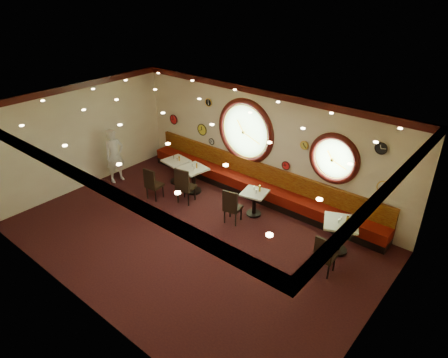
# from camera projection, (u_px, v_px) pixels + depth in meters

# --- Properties ---
(floor) EXTENTS (9.00, 6.00, 0.00)m
(floor) POSITION_uv_depth(u_px,v_px,m) (192.00, 238.00, 10.11)
(floor) COLOR black
(floor) RESTS_ON ground
(ceiling) EXTENTS (9.00, 6.00, 0.02)m
(ceiling) POSITION_uv_depth(u_px,v_px,m) (186.00, 117.00, 8.62)
(ceiling) COLOR #C28836
(ceiling) RESTS_ON wall_back
(wall_back) EXTENTS (9.00, 0.02, 3.20)m
(wall_back) POSITION_uv_depth(u_px,v_px,m) (262.00, 144.00, 11.40)
(wall_back) COLOR beige
(wall_back) RESTS_ON floor
(wall_front) EXTENTS (9.00, 0.02, 3.20)m
(wall_front) POSITION_uv_depth(u_px,v_px,m) (75.00, 241.00, 7.32)
(wall_front) COLOR beige
(wall_front) RESTS_ON floor
(wall_left) EXTENTS (0.02, 6.00, 3.20)m
(wall_left) POSITION_uv_depth(u_px,v_px,m) (81.00, 137.00, 11.91)
(wall_left) COLOR beige
(wall_left) RESTS_ON floor
(wall_right) EXTENTS (0.02, 6.00, 3.20)m
(wall_right) POSITION_uv_depth(u_px,v_px,m) (378.00, 262.00, 6.81)
(wall_right) COLOR beige
(wall_right) RESTS_ON floor
(molding_back) EXTENTS (9.00, 0.10, 0.18)m
(molding_back) POSITION_uv_depth(u_px,v_px,m) (264.00, 93.00, 10.67)
(molding_back) COLOR #360B09
(molding_back) RESTS_ON wall_back
(molding_front) EXTENTS (9.00, 0.10, 0.18)m
(molding_front) POSITION_uv_depth(u_px,v_px,m) (62.00, 167.00, 6.66)
(molding_front) COLOR #360B09
(molding_front) RESTS_ON wall_back
(molding_left) EXTENTS (0.10, 6.00, 0.18)m
(molding_left) POSITION_uv_depth(u_px,v_px,m) (73.00, 87.00, 11.18)
(molding_left) COLOR #360B09
(molding_left) RESTS_ON wall_back
(molding_right) EXTENTS (0.10, 6.00, 0.18)m
(molding_right) POSITION_uv_depth(u_px,v_px,m) (392.00, 183.00, 6.14)
(molding_right) COLOR #360B09
(molding_right) RESTS_ON wall_back
(banquette_base) EXTENTS (8.00, 0.55, 0.20)m
(banquette_base) POSITION_uv_depth(u_px,v_px,m) (255.00, 193.00, 11.91)
(banquette_base) COLOR black
(banquette_base) RESTS_ON floor
(banquette_seat) EXTENTS (8.00, 0.55, 0.30)m
(banquette_seat) POSITION_uv_depth(u_px,v_px,m) (255.00, 186.00, 11.80)
(banquette_seat) COLOR #5E0D08
(banquette_seat) RESTS_ON banquette_base
(banquette_back) EXTENTS (8.00, 0.10, 0.55)m
(banquette_back) POSITION_uv_depth(u_px,v_px,m) (260.00, 172.00, 11.76)
(banquette_back) COLOR #611307
(banquette_back) RESTS_ON wall_back
(porthole_left_glass) EXTENTS (1.66, 0.02, 1.66)m
(porthole_left_glass) POSITION_uv_depth(u_px,v_px,m) (246.00, 131.00, 11.62)
(porthole_left_glass) COLOR #91CE7C
(porthole_left_glass) RESTS_ON wall_back
(porthole_left_frame) EXTENTS (1.98, 0.18, 1.98)m
(porthole_left_frame) POSITION_uv_depth(u_px,v_px,m) (245.00, 131.00, 11.61)
(porthole_left_frame) COLOR #360B09
(porthole_left_frame) RESTS_ON wall_back
(porthole_left_ring) EXTENTS (1.61, 0.03, 1.61)m
(porthole_left_ring) POSITION_uv_depth(u_px,v_px,m) (245.00, 132.00, 11.59)
(porthole_left_ring) COLOR yellow
(porthole_left_ring) RESTS_ON wall_back
(porthole_right_glass) EXTENTS (1.10, 0.02, 1.10)m
(porthole_right_glass) POSITION_uv_depth(u_px,v_px,m) (334.00, 159.00, 10.06)
(porthole_right_glass) COLOR #91CE7C
(porthole_right_glass) RESTS_ON wall_back
(porthole_right_frame) EXTENTS (1.38, 0.18, 1.38)m
(porthole_right_frame) POSITION_uv_depth(u_px,v_px,m) (334.00, 159.00, 10.05)
(porthole_right_frame) COLOR #360B09
(porthole_right_frame) RESTS_ON wall_back
(porthole_right_ring) EXTENTS (1.09, 0.03, 1.09)m
(porthole_right_ring) POSITION_uv_depth(u_px,v_px,m) (333.00, 159.00, 10.03)
(porthole_right_ring) COLOR yellow
(porthole_right_ring) RESTS_ON wall_back
(wall_clock_0) EXTENTS (0.22, 0.03, 0.22)m
(wall_clock_0) POSITION_uv_depth(u_px,v_px,m) (304.00, 145.00, 10.45)
(wall_clock_0) COLOR #DACF48
(wall_clock_0) RESTS_ON wall_back
(wall_clock_1) EXTENTS (0.36, 0.03, 0.36)m
(wall_clock_1) POSITION_uv_depth(u_px,v_px,m) (202.00, 130.00, 12.73)
(wall_clock_1) COLOR yellow
(wall_clock_1) RESTS_ON wall_back
(wall_clock_2) EXTENTS (0.24, 0.03, 0.24)m
(wall_clock_2) POSITION_uv_depth(u_px,v_px,m) (209.00, 102.00, 12.11)
(wall_clock_2) COLOR black
(wall_clock_2) RESTS_ON wall_back
(wall_clock_3) EXTENTS (0.24, 0.03, 0.24)m
(wall_clock_3) POSITION_uv_depth(u_px,v_px,m) (286.00, 166.00, 11.08)
(wall_clock_3) COLOR red
(wall_clock_3) RESTS_ON wall_back
(wall_clock_4) EXTENTS (0.28, 0.03, 0.28)m
(wall_clock_4) POSITION_uv_depth(u_px,v_px,m) (381.00, 148.00, 9.13)
(wall_clock_4) COLOR black
(wall_clock_4) RESTS_ON wall_back
(wall_clock_5) EXTENTS (0.20, 0.03, 0.20)m
(wall_clock_5) POSITION_uv_depth(u_px,v_px,m) (212.00, 141.00, 12.64)
(wall_clock_5) COLOR silver
(wall_clock_5) RESTS_ON wall_back
(wall_clock_6) EXTENTS (0.32, 0.03, 0.32)m
(wall_clock_6) POSITION_uv_depth(u_px,v_px,m) (174.00, 119.00, 13.44)
(wall_clock_6) COLOR red
(wall_clock_6) RESTS_ON wall_back
(wall_clock_7) EXTENTS (0.34, 0.03, 0.34)m
(wall_clock_7) POSITION_uv_depth(u_px,v_px,m) (384.00, 188.00, 9.43)
(wall_clock_7) COLOR white
(wall_clock_7) RESTS_ON wall_back
(table_a) EXTENTS (0.78, 0.78, 0.77)m
(table_a) POSITION_uv_depth(u_px,v_px,m) (176.00, 168.00, 12.55)
(table_a) COLOR black
(table_a) RESTS_ON floor
(table_b) EXTENTS (0.84, 0.84, 0.80)m
(table_b) POSITION_uv_depth(u_px,v_px,m) (193.00, 177.00, 11.98)
(table_b) COLOR black
(table_b) RESTS_ON floor
(table_c) EXTENTS (0.77, 0.77, 0.71)m
(table_c) POSITION_uv_depth(u_px,v_px,m) (254.00, 201.00, 10.87)
(table_c) COLOR black
(table_c) RESTS_ON floor
(table_d) EXTENTS (1.01, 1.01, 0.84)m
(table_d) POSITION_uv_depth(u_px,v_px,m) (339.00, 233.00, 9.39)
(table_d) COLOR black
(table_d) RESTS_ON floor
(chair_a) EXTENTS (0.46, 0.46, 0.62)m
(chair_a) POSITION_uv_depth(u_px,v_px,m) (152.00, 182.00, 11.56)
(chair_a) COLOR black
(chair_a) RESTS_ON floor
(chair_b) EXTENTS (0.55, 0.55, 0.68)m
(chair_b) POSITION_uv_depth(u_px,v_px,m) (184.00, 184.00, 11.34)
(chair_b) COLOR black
(chair_b) RESTS_ON floor
(chair_c) EXTENTS (0.50, 0.50, 0.62)m
(chair_c) POSITION_uv_depth(u_px,v_px,m) (231.00, 205.00, 10.44)
(chair_c) COLOR black
(chair_c) RESTS_ON floor
(chair_d) EXTENTS (0.45, 0.45, 0.62)m
(chair_d) POSITION_uv_depth(u_px,v_px,m) (324.00, 253.00, 8.65)
(chair_d) COLOR black
(chair_d) RESTS_ON floor
(condiment_a_salt) EXTENTS (0.04, 0.04, 0.11)m
(condiment_a_salt) POSITION_uv_depth(u_px,v_px,m) (174.00, 157.00, 12.50)
(condiment_a_salt) COLOR #BCBCC1
(condiment_a_salt) RESTS_ON table_a
(condiment_b_salt) EXTENTS (0.03, 0.03, 0.09)m
(condiment_b_salt) POSITION_uv_depth(u_px,v_px,m) (192.00, 166.00, 11.89)
(condiment_b_salt) COLOR silver
(condiment_b_salt) RESTS_ON table_b
(condiment_c_salt) EXTENTS (0.04, 0.04, 0.11)m
(condiment_c_salt) POSITION_uv_depth(u_px,v_px,m) (254.00, 188.00, 10.83)
(condiment_c_salt) COLOR silver
(condiment_c_salt) RESTS_ON table_c
(condiment_d_salt) EXTENTS (0.03, 0.03, 0.09)m
(condiment_d_salt) POSITION_uv_depth(u_px,v_px,m) (341.00, 219.00, 9.28)
(condiment_d_salt) COLOR silver
(condiment_d_salt) RESTS_ON table_d
(condiment_a_pepper) EXTENTS (0.03, 0.03, 0.09)m
(condiment_a_pepper) POSITION_uv_depth(u_px,v_px,m) (177.00, 159.00, 12.35)
(condiment_a_pepper) COLOR silver
(condiment_a_pepper) RESTS_ON table_a
(condiment_b_pepper) EXTENTS (0.03, 0.03, 0.09)m
(condiment_b_pepper) POSITION_uv_depth(u_px,v_px,m) (194.00, 168.00, 11.75)
(condiment_b_pepper) COLOR silver
(condiment_b_pepper) RESTS_ON table_b
(condiment_c_pepper) EXTENTS (0.04, 0.04, 0.11)m
(condiment_c_pepper) POSITION_uv_depth(u_px,v_px,m) (256.00, 192.00, 10.66)
(condiment_c_pepper) COLOR silver
(condiment_c_pepper) RESTS_ON table_c
(condiment_d_pepper) EXTENTS (0.03, 0.03, 0.10)m
(condiment_d_pepper) POSITION_uv_depth(u_px,v_px,m) (339.00, 221.00, 9.19)
(condiment_d_pepper) COLOR silver
(condiment_d_pepper) RESTS_ON table_d
(condiment_a_bottle) EXTENTS (0.04, 0.04, 0.14)m
(condiment_a_bottle) POSITION_uv_depth(u_px,v_px,m) (179.00, 159.00, 12.34)
(condiment_a_bottle) COLOR gold
(condiment_a_bottle) RESTS_ON table_a
(condiment_b_bottle) EXTENTS (0.05, 0.05, 0.15)m
(condiment_b_bottle) POSITION_uv_depth(u_px,v_px,m) (197.00, 166.00, 11.81)
(condiment_b_bottle) COLOR gold
(condiment_b_bottle) RESTS_ON table_b
(condiment_c_bottle) EXTENTS (0.06, 0.06, 0.18)m
(condiment_c_bottle) POSITION_uv_depth(u_px,v_px,m) (260.00, 188.00, 10.74)
(condiment_c_bottle) COLOR gold
(condiment_c_bottle) RESTS_ON table_c
(condiment_d_bottle) EXTENTS (0.06, 0.06, 0.18)m
(condiment_d_bottle) POSITION_uv_depth(u_px,v_px,m) (347.00, 220.00, 9.16)
(condiment_d_bottle) COLOR gold
(condiment_d_bottle) RESTS_ON table_d
(waiter) EXTENTS (0.48, 0.67, 1.72)m
(waiter) POSITION_uv_depth(u_px,v_px,m) (115.00, 156.00, 12.48)
(waiter) COLOR white
(waiter) RESTS_ON floor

